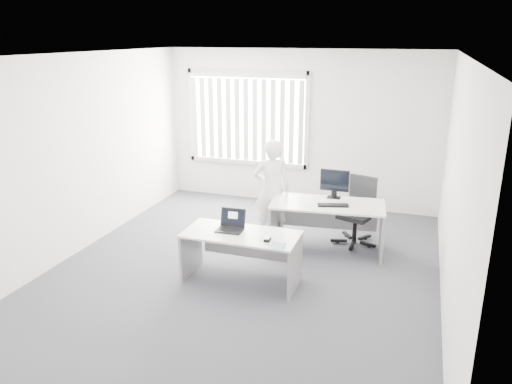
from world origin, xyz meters
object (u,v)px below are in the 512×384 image
(desk_far, at_px, (327,217))
(laptop, at_px, (229,222))
(monitor, at_px, (335,184))
(desk_near, at_px, (241,247))
(person, at_px, (272,189))
(office_chair, at_px, (356,223))

(desk_far, bearing_deg, laptop, -134.96)
(monitor, bearing_deg, desk_far, -97.50)
(desk_near, relative_size, monitor, 3.40)
(person, xyz_separation_m, laptop, (-0.10, -1.50, 0.01))
(desk_near, bearing_deg, laptop, 172.17)
(office_chair, bearing_deg, desk_near, -106.45)
(desk_near, relative_size, laptop, 4.41)
(office_chair, xyz_separation_m, monitor, (-0.33, -0.17, 0.63))
(desk_near, relative_size, desk_far, 0.86)
(office_chair, distance_m, laptop, 2.25)
(laptop, bearing_deg, monitor, 53.88)
(laptop, bearing_deg, office_chair, 49.24)
(desk_far, xyz_separation_m, office_chair, (0.37, 0.45, -0.21))
(desk_near, distance_m, laptop, 0.35)
(desk_far, height_order, office_chair, office_chair)
(office_chair, relative_size, monitor, 2.38)
(monitor, bearing_deg, laptop, -123.61)
(office_chair, bearing_deg, monitor, -134.05)
(desk_near, distance_m, person, 1.55)
(desk_near, bearing_deg, office_chair, 55.01)
(laptop, relative_size, monitor, 0.77)
(laptop, distance_m, monitor, 1.87)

